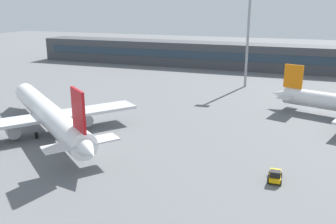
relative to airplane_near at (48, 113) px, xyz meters
name	(u,v)px	position (x,y,z in m)	size (l,w,h in m)	color
ground_plane	(157,125)	(17.82, 10.22, -3.58)	(400.00, 400.00, 0.00)	slate
terminal_building	(228,56)	(17.82, 82.19, 0.92)	(151.71, 12.13, 9.00)	#3F4247
airplane_near	(48,113)	(0.00, 0.00, 0.00)	(39.31, 33.13, 11.74)	white
baggage_tug_yellow	(275,176)	(41.57, -6.49, -2.78)	(1.92, 3.65, 1.75)	#F2B20C
floodlight_tower_west	(248,34)	(28.70, 51.96, 11.31)	(3.20, 0.80, 25.75)	gray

